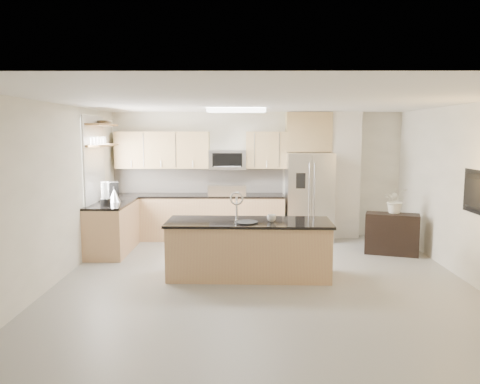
{
  "coord_description": "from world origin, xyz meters",
  "views": [
    {
      "loc": [
        -0.29,
        -6.56,
        2.17
      ],
      "look_at": [
        -0.34,
        1.3,
        1.18
      ],
      "focal_mm": 35.0,
      "sensor_mm": 36.0,
      "label": 1
    }
  ],
  "objects_px": {
    "microwave": "(228,160)",
    "flower_vase": "(396,194)",
    "credenza": "(392,234)",
    "television": "(476,194)",
    "kettle": "(114,195)",
    "range": "(228,216)",
    "refrigerator": "(309,196)",
    "platter": "(246,222)",
    "coffee_maker": "(113,192)",
    "bowl": "(104,122)",
    "cup": "(272,218)",
    "blender": "(105,195)",
    "island": "(249,248)"
  },
  "relations": [
    {
      "from": "cup",
      "to": "coffee_maker",
      "type": "xyz_separation_m",
      "value": [
        -2.84,
        1.71,
        0.18
      ]
    },
    {
      "from": "coffee_maker",
      "to": "cup",
      "type": "bearing_deg",
      "value": -31.15
    },
    {
      "from": "refrigerator",
      "to": "range",
      "type": "bearing_deg",
      "value": 178.4
    },
    {
      "from": "television",
      "to": "cup",
      "type": "bearing_deg",
      "value": 79.42
    },
    {
      "from": "microwave",
      "to": "bowl",
      "type": "xyz_separation_m",
      "value": [
        -2.25,
        -0.92,
        0.75
      ]
    },
    {
      "from": "coffee_maker",
      "to": "television",
      "type": "bearing_deg",
      "value": -21.71
    },
    {
      "from": "refrigerator",
      "to": "credenza",
      "type": "height_order",
      "value": "refrigerator"
    },
    {
      "from": "platter",
      "to": "kettle",
      "type": "xyz_separation_m",
      "value": [
        -2.38,
        1.63,
        0.18
      ]
    },
    {
      "from": "cup",
      "to": "platter",
      "type": "distance_m",
      "value": 0.4
    },
    {
      "from": "kettle",
      "to": "television",
      "type": "height_order",
      "value": "television"
    },
    {
      "from": "microwave",
      "to": "platter",
      "type": "xyz_separation_m",
      "value": [
        0.36,
        -2.82,
        -0.76
      ]
    },
    {
      "from": "blender",
      "to": "coffee_maker",
      "type": "relative_size",
      "value": 1.18
    },
    {
      "from": "coffee_maker",
      "to": "platter",
      "type": "bearing_deg",
      "value": -36.42
    },
    {
      "from": "bowl",
      "to": "kettle",
      "type": "bearing_deg",
      "value": -50.63
    },
    {
      "from": "microwave",
      "to": "kettle",
      "type": "distance_m",
      "value": 2.42
    },
    {
      "from": "bowl",
      "to": "television",
      "type": "xyz_separation_m",
      "value": [
        5.76,
        -2.33,
        -1.03
      ]
    },
    {
      "from": "blender",
      "to": "television",
      "type": "relative_size",
      "value": 0.38
    },
    {
      "from": "microwave",
      "to": "television",
      "type": "bearing_deg",
      "value": -42.75
    },
    {
      "from": "microwave",
      "to": "cup",
      "type": "bearing_deg",
      "value": -74.78
    },
    {
      "from": "range",
      "to": "credenza",
      "type": "height_order",
      "value": "range"
    },
    {
      "from": "flower_vase",
      "to": "bowl",
      "type": "bearing_deg",
      "value": 176.1
    },
    {
      "from": "platter",
      "to": "kettle",
      "type": "distance_m",
      "value": 2.89
    },
    {
      "from": "range",
      "to": "blender",
      "type": "xyz_separation_m",
      "value": [
        -2.07,
        -1.46,
        0.63
      ]
    },
    {
      "from": "microwave",
      "to": "platter",
      "type": "relative_size",
      "value": 2.15
    },
    {
      "from": "microwave",
      "to": "cup",
      "type": "xyz_separation_m",
      "value": [
        0.74,
        -2.73,
        -0.72
      ]
    },
    {
      "from": "coffee_maker",
      "to": "television",
      "type": "relative_size",
      "value": 0.32
    },
    {
      "from": "island",
      "to": "flower_vase",
      "type": "height_order",
      "value": "flower_vase"
    },
    {
      "from": "platter",
      "to": "coffee_maker",
      "type": "distance_m",
      "value": 3.06
    },
    {
      "from": "credenza",
      "to": "television",
      "type": "height_order",
      "value": "television"
    },
    {
      "from": "island",
      "to": "television",
      "type": "xyz_separation_m",
      "value": [
        3.11,
        -0.57,
        0.92
      ]
    },
    {
      "from": "microwave",
      "to": "blender",
      "type": "xyz_separation_m",
      "value": [
        -2.07,
        -1.58,
        -0.53
      ]
    },
    {
      "from": "kettle",
      "to": "credenza",
      "type": "bearing_deg",
      "value": -1.7
    },
    {
      "from": "range",
      "to": "coffee_maker",
      "type": "relative_size",
      "value": 3.28
    },
    {
      "from": "platter",
      "to": "coffee_maker",
      "type": "xyz_separation_m",
      "value": [
        -2.45,
        1.81,
        0.22
      ]
    },
    {
      "from": "range",
      "to": "flower_vase",
      "type": "relative_size",
      "value": 1.65
    },
    {
      "from": "coffee_maker",
      "to": "flower_vase",
      "type": "bearing_deg",
      "value": -2.95
    },
    {
      "from": "platter",
      "to": "bowl",
      "type": "distance_m",
      "value": 3.57
    },
    {
      "from": "microwave",
      "to": "flower_vase",
      "type": "relative_size",
      "value": 1.1
    },
    {
      "from": "cup",
      "to": "flower_vase",
      "type": "relative_size",
      "value": 0.19
    },
    {
      "from": "refrigerator",
      "to": "island",
      "type": "distance_m",
      "value": 2.84
    },
    {
      "from": "refrigerator",
      "to": "television",
      "type": "bearing_deg",
      "value": -58.96
    },
    {
      "from": "refrigerator",
      "to": "credenza",
      "type": "xyz_separation_m",
      "value": [
        1.34,
        -1.17,
        -0.52
      ]
    },
    {
      "from": "range",
      "to": "cup",
      "type": "bearing_deg",
      "value": -74.09
    },
    {
      "from": "kettle",
      "to": "blender",
      "type": "bearing_deg",
      "value": -97.29
    },
    {
      "from": "credenza",
      "to": "platter",
      "type": "distance_m",
      "value": 3.07
    },
    {
      "from": "coffee_maker",
      "to": "island",
      "type": "bearing_deg",
      "value": -33.57
    },
    {
      "from": "kettle",
      "to": "cup",
      "type": "bearing_deg",
      "value": -29.05
    },
    {
      "from": "island",
      "to": "microwave",
      "type": "bearing_deg",
      "value": 100.26
    },
    {
      "from": "cup",
      "to": "bowl",
      "type": "relative_size",
      "value": 0.4
    },
    {
      "from": "bowl",
      "to": "flower_vase",
      "type": "bearing_deg",
      "value": -3.9
    }
  ]
}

